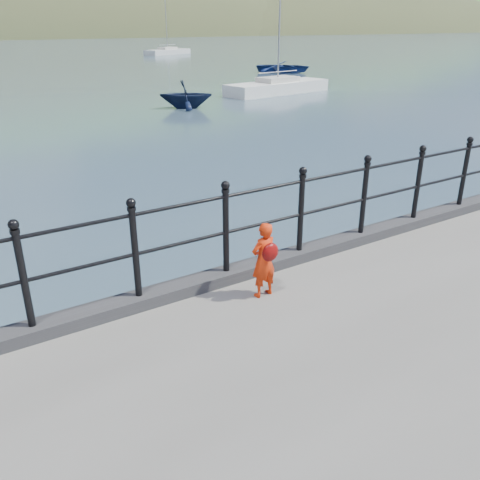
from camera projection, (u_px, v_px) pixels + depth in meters
ground at (183, 353)px, 6.82m from camera, size 600.00×600.00×0.00m
kerb at (185, 287)px, 6.28m from camera, size 60.00×0.30×0.15m
railing at (182, 231)px, 5.99m from camera, size 18.11×0.11×1.20m
far_shore at (14, 90)px, 219.88m from camera, size 830.00×200.00×156.00m
child at (264, 260)px, 6.06m from camera, size 0.36×0.31×0.95m
launch_blue at (283, 67)px, 45.38m from camera, size 5.63×5.77×0.98m
launch_navy at (186, 94)px, 26.24m from camera, size 3.45×3.30×1.41m
sailboat_far at (168, 52)px, 72.08m from camera, size 8.04×5.29×11.03m
sailboat_near at (278, 88)px, 32.06m from camera, size 7.61×3.11×9.99m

